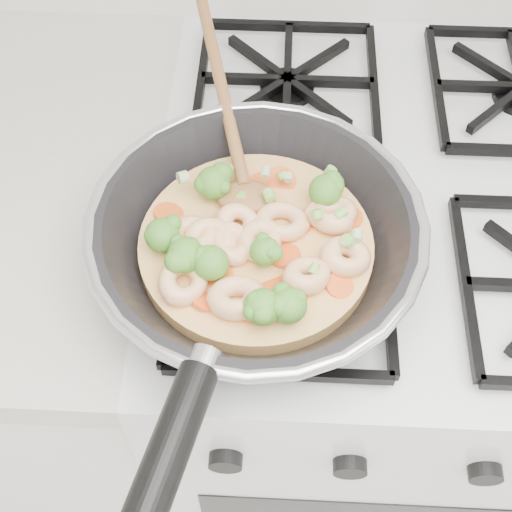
{
  "coord_description": "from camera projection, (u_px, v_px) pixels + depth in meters",
  "views": [
    {
      "loc": [
        -0.16,
        1.15,
        1.52
      ],
      "look_at": [
        -0.18,
        1.57,
        0.93
      ],
      "focal_mm": 49.18,
      "sensor_mm": 36.0,
      "label": 1
    }
  ],
  "objects": [
    {
      "name": "stove",
      "position": [
        364.0,
        354.0,
        1.18
      ],
      "size": [
        0.6,
        0.6,
        0.92
      ],
      "color": "white",
      "rests_on": "ground"
    },
    {
      "name": "skillet",
      "position": [
        254.0,
        242.0,
        0.7
      ],
      "size": [
        0.34,
        0.66,
        0.09
      ],
      "rotation": [
        0.0,
        0.0,
        -0.29
      ],
      "color": "black",
      "rests_on": "stove"
    }
  ]
}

